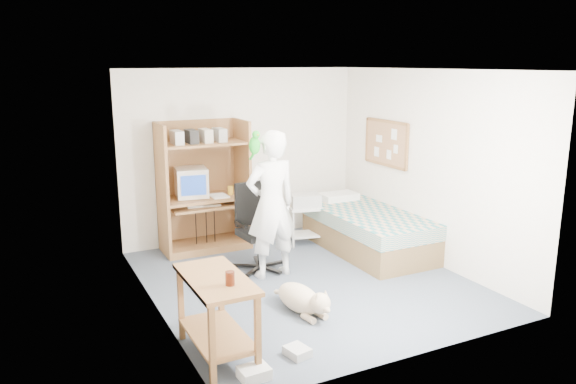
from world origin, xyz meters
The scene contains 21 objects.
floor centered at (0.00, 0.00, 0.00)m, with size 4.00×4.00×0.00m, color #454E5E.
wall_back centered at (0.00, 2.00, 1.25)m, with size 3.60×0.02×2.50m, color silver.
wall_right centered at (1.80, 0.00, 1.25)m, with size 0.02×4.00×2.50m, color silver.
wall_left centered at (-1.80, 0.00, 1.25)m, with size 0.02×4.00×2.50m, color silver.
ceiling centered at (0.00, 0.00, 2.50)m, with size 3.60×4.00×0.02m, color white.
computer_hutch centered at (-0.70, 1.74, 0.82)m, with size 1.20×0.63×1.80m.
bed centered at (1.30, 0.62, 0.29)m, with size 1.02×2.02×0.66m.
side_desk centered at (-1.55, -1.20, 0.49)m, with size 0.50×1.00×0.75m.
corkboard centered at (1.77, 0.90, 1.45)m, with size 0.04×0.94×0.66m.
office_chair centered at (-0.35, 0.66, 0.39)m, with size 0.61×0.61×1.09m.
person centered at (-0.29, 0.35, 0.90)m, with size 0.66×0.43×1.81m, color white.
parrot centered at (-0.49, 0.37, 1.65)m, with size 0.13×0.23×0.37m.
dog centered at (-0.45, -0.75, 0.15)m, with size 0.40×0.94×0.35m.
printer_cart centered at (0.66, 1.27, 0.37)m, with size 0.54×0.48×0.56m.
printer centered at (0.66, 1.27, 0.65)m, with size 0.42×0.32×0.18m, color #AAAAA5.
crt_monitor centered at (-0.86, 1.75, 0.97)m, with size 0.48×0.50×0.40m.
keyboard centered at (-0.75, 1.58, 0.67)m, with size 0.45×0.16×0.03m, color beige.
pencil_cup centered at (-0.33, 1.65, 0.82)m, with size 0.08×0.08×0.12m, color gold.
drink_glass centered at (-1.50, -1.42, 0.81)m, with size 0.08×0.08×0.12m, color #3F170A.
floor_box_a centered at (-1.41, -1.70, 0.05)m, with size 0.25×0.20×0.10m, color white.
floor_box_b centered at (-0.91, -1.53, 0.04)m, with size 0.18×0.22×0.08m, color beige.
Camera 1 is at (-3.04, -5.60, 2.58)m, focal length 35.00 mm.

